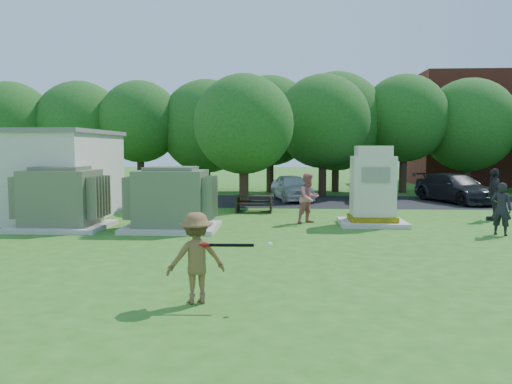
# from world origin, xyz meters

# --- Properties ---
(ground) EXTENTS (120.00, 120.00, 0.00)m
(ground) POSITION_xyz_m (0.00, 0.00, 0.00)
(ground) COLOR #2D6619
(ground) RESTS_ON ground
(parking_strip) EXTENTS (20.00, 6.00, 0.01)m
(parking_strip) POSITION_xyz_m (7.00, 13.50, 0.01)
(parking_strip) COLOR #232326
(parking_strip) RESTS_ON ground
(transformer_left) EXTENTS (3.00, 2.40, 2.07)m
(transformer_left) POSITION_xyz_m (-6.50, 4.50, 0.97)
(transformer_left) COLOR beige
(transformer_left) RESTS_ON ground
(transformer_right) EXTENTS (3.00, 2.40, 2.07)m
(transformer_right) POSITION_xyz_m (-2.80, 4.50, 0.97)
(transformer_right) COLOR beige
(transformer_right) RESTS_ON ground
(generator_cabinet) EXTENTS (2.26, 1.85, 2.75)m
(generator_cabinet) POSITION_xyz_m (3.95, 5.89, 1.21)
(generator_cabinet) COLOR beige
(generator_cabinet) RESTS_ON ground
(picnic_table) EXTENTS (1.62, 1.21, 0.69)m
(picnic_table) POSITION_xyz_m (-0.38, 9.25, 0.43)
(picnic_table) COLOR black
(picnic_table) RESTS_ON ground
(batter) EXTENTS (1.15, 0.90, 1.57)m
(batter) POSITION_xyz_m (-0.62, -3.17, 0.79)
(batter) COLOR brown
(batter) RESTS_ON ground
(person_by_generator) EXTENTS (0.71, 0.67, 1.63)m
(person_by_generator) POSITION_xyz_m (7.53, 4.03, 0.82)
(person_by_generator) COLOR black
(person_by_generator) RESTS_ON ground
(person_at_picnic) EXTENTS (1.11, 1.08, 1.80)m
(person_at_picnic) POSITION_xyz_m (1.75, 6.18, 0.90)
(person_at_picnic) COLOR #C86A6D
(person_at_picnic) RESTS_ON ground
(person_walking_right) EXTENTS (0.84, 1.23, 1.94)m
(person_walking_right) POSITION_xyz_m (8.65, 7.33, 0.97)
(person_walking_right) COLOR #232227
(person_walking_right) RESTS_ON ground
(car_white) EXTENTS (2.48, 4.22, 1.35)m
(car_white) POSITION_xyz_m (1.27, 14.00, 0.67)
(car_white) COLOR silver
(car_white) RESTS_ON ground
(car_silver_a) EXTENTS (1.98, 4.44, 1.42)m
(car_silver_a) POSITION_xyz_m (5.49, 13.99, 0.71)
(car_silver_a) COLOR silver
(car_silver_a) RESTS_ON ground
(car_dark) EXTENTS (3.59, 5.24, 1.41)m
(car_dark) POSITION_xyz_m (9.32, 13.46, 0.70)
(car_dark) COLOR black
(car_dark) RESTS_ON ground
(batting_equipment) EXTENTS (1.29, 0.14, 0.11)m
(batting_equipment) POSITION_xyz_m (-0.01, -3.28, 1.04)
(batting_equipment) COLOR black
(batting_equipment) RESTS_ON ground
(tree_row) EXTENTS (41.30, 13.30, 7.30)m
(tree_row) POSITION_xyz_m (1.75, 18.50, 4.15)
(tree_row) COLOR #47301E
(tree_row) RESTS_ON ground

